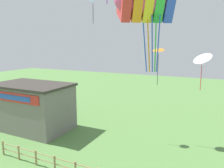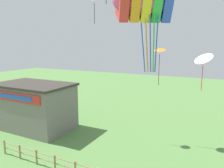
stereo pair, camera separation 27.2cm
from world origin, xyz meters
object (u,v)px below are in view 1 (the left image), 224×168
at_px(kite_rainbow_parafoil, 145,0).
at_px(kite_orange_delta, 158,51).
at_px(kite_blue_delta, 144,17).
at_px(seaside_building, 33,106).
at_px(kite_cyan_delta, 93,1).
at_px(kite_white_delta, 202,58).

bearing_deg(kite_rainbow_parafoil, kite_orange_delta, 100.03).
bearing_deg(kite_orange_delta, kite_blue_delta, -87.66).
distance_m(seaside_building, kite_cyan_delta, 12.51).
distance_m(kite_rainbow_parafoil, kite_cyan_delta, 11.55).
relative_size(kite_rainbow_parafoil, kite_cyan_delta, 1.84).
bearing_deg(kite_cyan_delta, seaside_building, -165.53).
bearing_deg(seaside_building, kite_white_delta, 2.34).
xyz_separation_m(kite_cyan_delta, kite_white_delta, (9.81, -1.05, -4.95)).
relative_size(seaside_building, kite_white_delta, 2.94).
xyz_separation_m(kite_rainbow_parafoil, kite_orange_delta, (-1.69, 9.54, -2.51)).
bearing_deg(kite_cyan_delta, kite_orange_delta, 10.91).
distance_m(kite_white_delta, kite_orange_delta, 4.41).
relative_size(seaside_building, kite_orange_delta, 2.45).
bearing_deg(kite_blue_delta, kite_rainbow_parafoil, -72.05).
xyz_separation_m(kite_blue_delta, kite_white_delta, (3.60, 2.75, -2.78)).
distance_m(kite_blue_delta, kite_orange_delta, 5.50).
xyz_separation_m(kite_white_delta, kite_orange_delta, (-3.80, 2.21, 0.42)).
bearing_deg(kite_blue_delta, kite_orange_delta, 92.34).
height_order(seaside_building, kite_blue_delta, kite_blue_delta).
bearing_deg(kite_rainbow_parafoil, kite_cyan_delta, 132.55).
bearing_deg(kite_white_delta, kite_cyan_delta, 173.90).
bearing_deg(kite_orange_delta, kite_rainbow_parafoil, -79.97).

